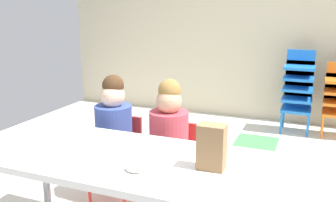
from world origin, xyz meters
name	(u,v)px	position (x,y,z in m)	size (l,w,h in m)	color
back_wall	(275,21)	(0.00, 2.28, 1.22)	(5.55, 0.10, 2.44)	beige
craft_table	(155,170)	(-0.18, -0.84, 0.57)	(2.09, 0.70, 0.62)	white
seated_child_near_camera	(114,127)	(-0.76, -0.26, 0.55)	(0.32, 0.32, 0.92)	red
seated_child_middle_seat	(169,134)	(-0.34, -0.26, 0.55)	(0.32, 0.31, 0.92)	red
kid_chair_blue_stack	(298,87)	(0.35, 1.89, 0.52)	(0.32, 0.30, 0.92)	blue
paper_bag_brown	(212,147)	(0.10, -0.82, 0.73)	(0.13, 0.09, 0.22)	#9E754C
paper_plate_near_edge	(137,170)	(-0.22, -0.99, 0.62)	(0.18, 0.18, 0.01)	white
paper_plate_center_table	(32,146)	(-0.90, -0.91, 0.62)	(0.18, 0.18, 0.01)	white
donut_powdered_on_plate	(137,166)	(-0.22, -0.99, 0.64)	(0.11, 0.11, 0.03)	white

